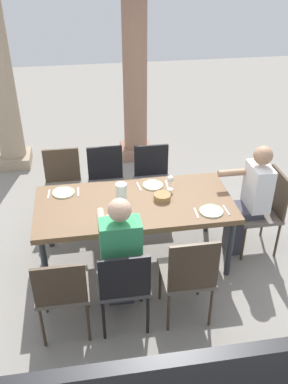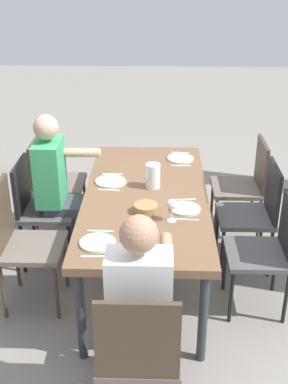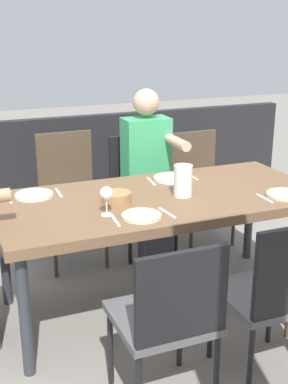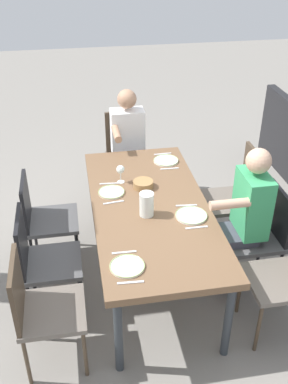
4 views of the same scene
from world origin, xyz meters
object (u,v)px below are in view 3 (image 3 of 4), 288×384
at_px(dining_table, 160,205).
at_px(diner_man_white, 150,171).
at_px(chair_east_north, 169,315).
at_px(bread_basket, 116,197).
at_px(chair_mid_south, 140,184).
at_px(plate_3, 34,195).
at_px(chair_east_south, 70,190).
at_px(chair_west_south, 198,177).
at_px(chair_mid_north, 275,290).
at_px(plate_1, 172,178).
at_px(wine_glass_2, 106,194).
at_px(water_pitcher, 183,182).
at_px(plate_2, 142,216).
at_px(plate_0, 286,194).

relative_size(dining_table, diner_man_white, 1.54).
xyz_separation_m(chair_east_north, bread_basket, (-0.06, -0.87, 0.27)).
height_order(chair_mid_south, plate_3, chair_mid_south).
relative_size(chair_east_south, plate_3, 4.13).
xyz_separation_m(chair_west_south, chair_east_south, (1.07, -0.01, 0.03)).
relative_size(chair_mid_north, bread_basket, 5.23).
height_order(chair_mid_north, plate_3, chair_mid_north).
bearing_deg(plate_1, wine_glass_2, 37.65).
xyz_separation_m(chair_mid_north, diner_man_white, (-0.00, -1.58, 0.17)).
height_order(chair_east_south, bread_basket, chair_east_south).
bearing_deg(chair_east_south, water_pitcher, 116.49).
distance_m(chair_mid_north, chair_mid_south, 1.76).
xyz_separation_m(chair_east_north, diner_man_white, (-0.57, -1.57, 0.18)).
distance_m(plate_1, water_pitcher, 0.35).
height_order(chair_east_north, wine_glass_2, wine_glass_2).
bearing_deg(chair_west_south, plate_3, 22.49).
distance_m(dining_table, chair_east_south, 0.96).
bearing_deg(chair_west_south, plate_2, 50.23).
xyz_separation_m(chair_west_south, water_pitcher, (0.61, 0.93, 0.30)).
height_order(wine_glass_2, bread_basket, wine_glass_2).
xyz_separation_m(chair_east_south, plate_0, (-1.04, 1.17, 0.20)).
height_order(chair_east_south, water_pitcher, chair_east_south).
height_order(chair_mid_south, chair_east_south, chair_east_south).
xyz_separation_m(chair_west_south, plate_1, (0.52, 0.59, 0.22)).
bearing_deg(plate_0, chair_mid_south, -67.57).
relative_size(dining_table, chair_east_north, 2.27).
xyz_separation_m(diner_man_white, wine_glass_2, (0.62, 0.88, 0.18)).
relative_size(chair_mid_south, bread_basket, 5.27).
relative_size(chair_east_south, diner_man_white, 0.75).
bearing_deg(plate_1, chair_east_south, -47.62).
distance_m(plate_3, water_pitcher, 0.90).
bearing_deg(plate_2, plate_0, -179.93).
bearing_deg(diner_man_white, plate_3, 24.02).
bearing_deg(wine_glass_2, chair_west_south, -136.79).
height_order(chair_mid_south, plate_0, chair_mid_south).
xyz_separation_m(chair_east_north, chair_east_south, (0.00, -1.76, 0.05)).
bearing_deg(bread_basket, plate_2, 99.39).
height_order(plate_2, wine_glass_2, wine_glass_2).
bearing_deg(plate_3, chair_east_south, -121.06).
xyz_separation_m(plate_0, wine_glass_2, (1.10, -0.10, 0.11)).
bearing_deg(wine_glass_2, chair_mid_south, -120.20).
bearing_deg(chair_mid_north, bread_basket, -60.10).
relative_size(diner_man_white, plate_0, 5.45).
bearing_deg(bread_basket, chair_west_south, -138.83).
xyz_separation_m(diner_man_white, plate_1, (0.02, 0.41, 0.07)).
bearing_deg(chair_west_south, water_pitcher, 56.86).
bearing_deg(plate_3, chair_west_south, -157.51).
height_order(diner_man_white, water_pitcher, diner_man_white).
bearing_deg(plate_2, plate_1, -127.97).
height_order(chair_mid_north, chair_east_north, chair_mid_north).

